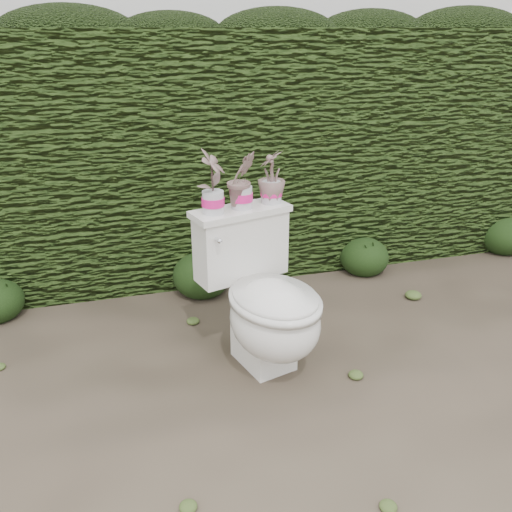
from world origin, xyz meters
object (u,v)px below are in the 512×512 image
object	(u,v)px
potted_plant_center	(242,182)
potted_plant_right	(272,178)
potted_plant_left	(212,183)
toilet	(266,303)

from	to	relation	value
potted_plant_center	potted_plant_right	distance (m)	0.17
potted_plant_center	potted_plant_left	bearing A→B (deg)	-177.52
toilet	potted_plant_right	bearing A→B (deg)	53.10
potted_plant_left	potted_plant_right	xyz separation A→B (m)	(0.32, 0.09, -0.02)
toilet	potted_plant_left	distance (m)	0.64
potted_plant_left	potted_plant_center	distance (m)	0.16
potted_plant_right	potted_plant_left	bearing A→B (deg)	-54.84
potted_plant_center	potted_plant_right	xyz separation A→B (m)	(0.17, 0.05, -0.01)
toilet	potted_plant_left	size ratio (longest dim) A/B	2.62
potted_plant_left	potted_plant_right	world-z (taller)	potted_plant_left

